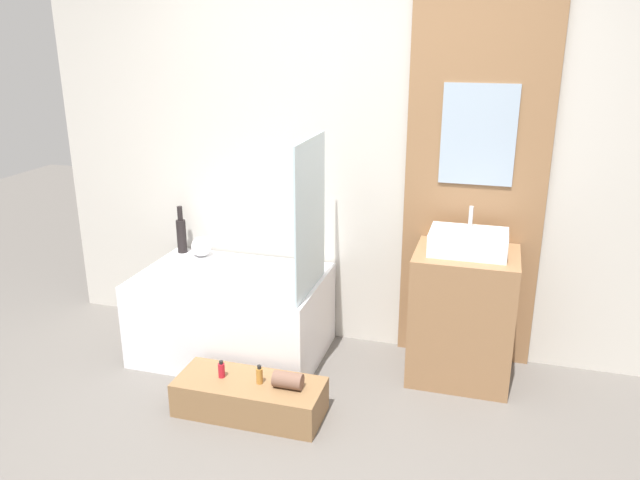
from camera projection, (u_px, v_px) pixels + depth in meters
name	position (u px, v px, depth m)	size (l,w,h in m)	color
wall_tiled_back	(354.00, 152.00, 3.95)	(4.20, 0.06, 2.60)	beige
wall_wood_accent	(477.00, 159.00, 3.70)	(0.84, 0.04, 2.60)	#8E6642
bathtub	(233.00, 314.00, 4.05)	(1.17, 0.78, 0.55)	white
glass_shower_screen	(310.00, 217.00, 3.60)	(0.01, 0.57, 0.91)	silver
wooden_step_bench	(250.00, 397.00, 3.46)	(0.82, 0.33, 0.20)	olive
vanity_cabinet	(462.00, 316.00, 3.74)	(0.60, 0.50, 0.80)	#8E6642
sink	(468.00, 242.00, 3.59)	(0.44, 0.31, 0.26)	white
vase_tall_dark	(181.00, 234.00, 4.33)	(0.07, 0.07, 0.33)	black
vase_round_light	(201.00, 247.00, 4.28)	(0.14, 0.14, 0.14)	white
bottle_soap_primary	(221.00, 370.00, 3.45)	(0.04, 0.04, 0.10)	#B21928
bottle_soap_secondary	(259.00, 375.00, 3.39)	(0.04, 0.04, 0.11)	#B2752D
towel_roll	(288.00, 380.00, 3.35)	(0.09, 0.09, 0.16)	brown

